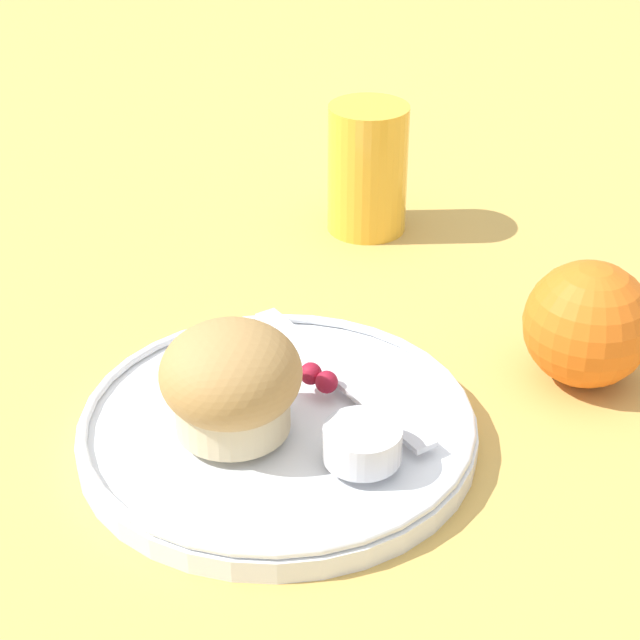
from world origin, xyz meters
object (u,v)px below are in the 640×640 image
orange_fruit (588,324)px  juice_glass (368,169)px  butter_knife (342,376)px  muffin (231,382)px

orange_fruit → juice_glass: bearing=164.0°
butter_knife → orange_fruit: (0.09, 0.13, 0.02)m
juice_glass → butter_knife: bearing=-52.3°
butter_knife → juice_glass: size_ratio=1.68×
butter_knife → orange_fruit: size_ratio=2.15×
muffin → juice_glass: juice_glass is taller
orange_fruit → juice_glass: 0.26m
muffin → butter_knife: 0.09m
orange_fruit → muffin: bearing=-116.9°
muffin → butter_knife: bearing=80.8°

